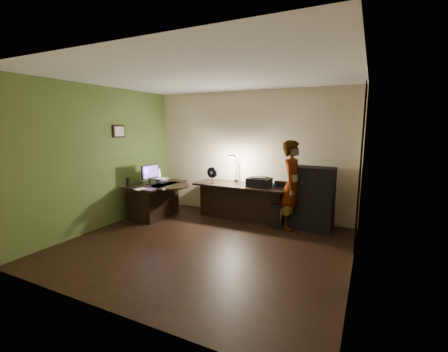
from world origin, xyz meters
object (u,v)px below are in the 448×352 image
at_px(desk_left, 156,200).
at_px(desk_right, 241,201).
at_px(cabinet, 312,198).
at_px(office_chair, 281,204).
at_px(monitor, 150,177).
at_px(person, 292,185).

xyz_separation_m(desk_left, desk_right, (1.70, 0.70, 0.00)).
bearing_deg(cabinet, office_chair, -169.06).
xyz_separation_m(desk_left, monitor, (-0.06, -0.10, 0.52)).
bearing_deg(cabinet, desk_right, -177.60).
relative_size(office_chair, person, 0.51).
distance_m(desk_right, person, 1.23).
relative_size(desk_left, cabinet, 1.07).
relative_size(desk_left, desk_right, 0.65).
xyz_separation_m(desk_left, person, (2.83, 0.53, 0.48)).
relative_size(monitor, office_chair, 0.54).
distance_m(cabinet, office_chair, 0.60).
bearing_deg(monitor, desk_left, 66.36).
height_order(cabinet, monitor, cabinet).
distance_m(desk_left, office_chair, 2.67).
relative_size(desk_left, monitor, 2.76).
bearing_deg(desk_left, person, 10.38).
relative_size(cabinet, monitor, 2.59).
xyz_separation_m(monitor, person, (2.88, 0.63, -0.04)).
distance_m(desk_right, monitor, 2.00).
height_order(desk_right, cabinet, cabinet).
xyz_separation_m(desk_right, cabinet, (1.46, -0.00, 0.23)).
bearing_deg(monitor, cabinet, 19.79).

